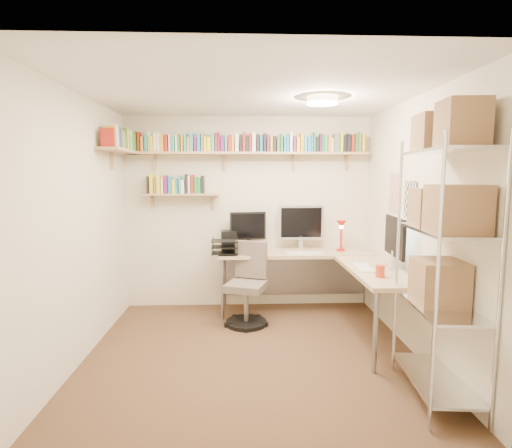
{
  "coord_description": "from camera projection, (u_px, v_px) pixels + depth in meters",
  "views": [
    {
      "loc": [
        -0.11,
        -3.76,
        1.74
      ],
      "look_at": [
        0.07,
        0.55,
        1.22
      ],
      "focal_mm": 28.0,
      "sensor_mm": 36.0,
      "label": 1
    }
  ],
  "objects": [
    {
      "name": "office_chair",
      "position": [
        248.0,
        290.0,
        4.69
      ],
      "size": [
        0.54,
        0.55,
        0.96
      ],
      "rotation": [
        0.0,
        0.0,
        -0.33
      ],
      "color": "black",
      "rests_on": "ground"
    },
    {
      "name": "room_shell",
      "position": [
        252.0,
        196.0,
        3.76
      ],
      "size": [
        3.24,
        3.04,
        2.52
      ],
      "color": "beige",
      "rests_on": "ground"
    },
    {
      "name": "ground",
      "position": [
        251.0,
        353.0,
        3.94
      ],
      "size": [
        3.2,
        3.2,
        0.0
      ],
      "primitive_type": "plane",
      "color": "#3E221A",
      "rests_on": "ground"
    },
    {
      "name": "wall_shelves",
      "position": [
        215.0,
        152.0,
        4.97
      ],
      "size": [
        3.12,
        1.09,
        0.8
      ],
      "color": "tan",
      "rests_on": "ground"
    },
    {
      "name": "wire_rack",
      "position": [
        445.0,
        214.0,
        2.98
      ],
      "size": [
        0.5,
        0.91,
        2.25
      ],
      "rotation": [
        0.0,
        0.0,
        -0.09
      ],
      "color": "silver",
      "rests_on": "ground"
    },
    {
      "name": "corner_desk",
      "position": [
        306.0,
        256.0,
        4.82
      ],
      "size": [
        2.11,
        2.04,
        1.36
      ],
      "color": "tan",
      "rests_on": "ground"
    }
  ]
}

